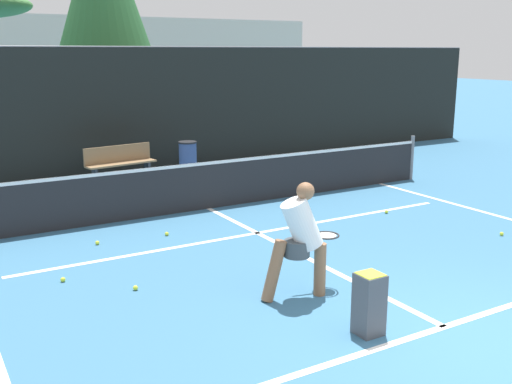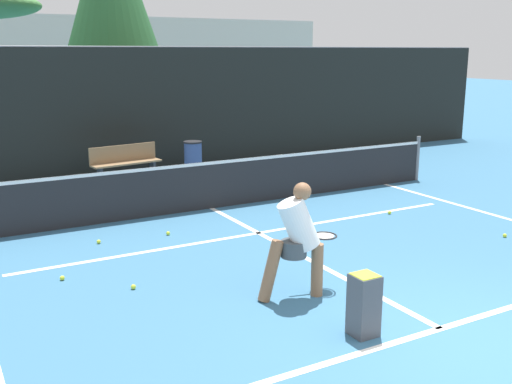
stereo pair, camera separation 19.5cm
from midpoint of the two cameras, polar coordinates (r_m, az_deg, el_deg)
name	(u,v)px [view 2 (the right image)]	position (r m, az deg, el deg)	size (l,w,h in m)	color
ground_plane	(472,346)	(7.03, 20.66, -13.52)	(100.00, 100.00, 0.00)	teal
court_baseline_near	(440,329)	(7.29, 17.91, -12.28)	(11.00, 0.10, 0.01)	white
court_service_line	(259,233)	(10.35, 0.79, -3.92)	(8.25, 0.10, 0.01)	white
court_center_mark	(294,252)	(9.44, 4.26, -5.70)	(0.10, 6.10, 0.01)	white
court_sideline_right	(491,214)	(12.42, 21.91, -1.97)	(0.10, 7.10, 0.01)	white
net	(211,183)	(11.86, -3.84, 0.83)	(11.09, 0.09, 1.07)	slate
fence_back	(136,110)	(15.82, -10.99, 7.69)	(24.00, 0.06, 3.18)	black
player_practicing	(297,237)	(7.51, 4.70, -4.29)	(1.23, 0.54, 1.51)	#8C6042
tennis_ball_scattered_0	(168,233)	(10.33, -7.83, -3.91)	(0.07, 0.07, 0.07)	#D1E033
tennis_ball_scattered_1	(505,235)	(10.99, 23.08, -3.83)	(0.07, 0.07, 0.07)	#D1E033
tennis_ball_scattered_2	(99,242)	(10.10, -14.22, -4.61)	(0.07, 0.07, 0.07)	#D1E033
tennis_ball_scattered_3	(62,278)	(8.68, -17.36, -7.82)	(0.07, 0.07, 0.07)	#D1E033
tennis_ball_scattered_4	(133,287)	(8.14, -10.92, -8.86)	(0.07, 0.07, 0.07)	#D1E033
tennis_ball_scattered_5	(390,212)	(11.83, 13.07, -1.92)	(0.07, 0.07, 0.07)	#D1E033
ball_hopper	(364,303)	(6.79, 11.07, -10.38)	(0.28, 0.28, 0.71)	#4C4C51
courtside_bench	(125,161)	(14.72, -11.97, 2.87)	(1.75, 0.62, 0.86)	olive
trash_bin	(193,158)	(15.18, -5.65, 3.24)	(0.46, 0.46, 0.86)	#384C7F
parked_car	(118,133)	(18.97, -12.74, 5.54)	(1.75, 4.28, 1.44)	#B7B7BC
building_far	(18,62)	(34.72, -21.53, 11.41)	(36.00, 2.40, 4.90)	beige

